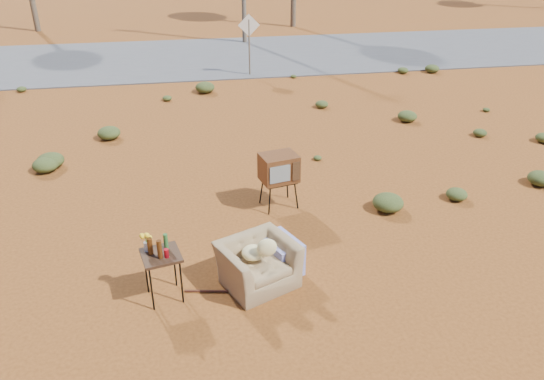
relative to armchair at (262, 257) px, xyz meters
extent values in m
plane|color=brown|center=(-0.07, 0.23, -0.46)|extent=(140.00, 140.00, 0.00)
cube|color=#565659|center=(-0.07, 15.23, -0.44)|extent=(140.00, 7.00, 0.04)
imported|color=#8D724D|center=(-0.08, -0.06, 0.03)|extent=(1.34, 1.13, 0.99)
ellipsoid|color=#E8D98E|center=(-0.15, -0.03, 0.11)|extent=(0.36, 0.36, 0.21)
ellipsoid|color=#E8D98E|center=(0.04, -0.21, 0.30)|extent=(0.32, 0.16, 0.32)
cube|color=navy|center=(0.36, 0.25, -0.17)|extent=(0.73, 0.87, 0.58)
cube|color=black|center=(0.71, 2.40, 0.11)|extent=(0.72, 0.60, 0.03)
cylinder|color=black|center=(0.47, 2.11, -0.18)|extent=(0.04, 0.04, 0.57)
cylinder|color=black|center=(1.04, 2.24, -0.18)|extent=(0.04, 0.04, 0.57)
cylinder|color=black|center=(0.38, 2.55, -0.18)|extent=(0.04, 0.04, 0.57)
cylinder|color=black|center=(0.94, 2.68, -0.18)|extent=(0.04, 0.04, 0.57)
cube|color=brown|center=(0.71, 2.40, 0.40)|extent=(0.81, 0.69, 0.55)
cube|color=slate|center=(0.67, 2.09, 0.40)|extent=(0.42, 0.11, 0.34)
cube|color=#472D19|center=(1.01, 2.17, 0.40)|extent=(0.16, 0.05, 0.39)
cube|color=#342113|center=(-1.56, -0.17, 0.33)|extent=(0.67, 0.67, 0.05)
cylinder|color=black|center=(-1.73, -0.44, -0.07)|extent=(0.03, 0.03, 0.79)
cylinder|color=black|center=(-1.29, -0.35, -0.07)|extent=(0.03, 0.03, 0.79)
cylinder|color=black|center=(-1.83, 0.00, -0.07)|extent=(0.03, 0.03, 0.79)
cylinder|color=black|center=(-1.39, 0.10, -0.07)|extent=(0.03, 0.03, 0.79)
cylinder|color=#44220B|center=(-1.70, -0.15, 0.50)|extent=(0.08, 0.08, 0.29)
cylinder|color=#44220B|center=(-1.56, -0.27, 0.51)|extent=(0.07, 0.07, 0.32)
cylinder|color=#2A5D28|center=(-1.47, -0.04, 0.48)|extent=(0.07, 0.07, 0.27)
cylinder|color=#B50E1C|center=(-1.47, -0.27, 0.42)|extent=(0.07, 0.07, 0.15)
cylinder|color=silver|center=(-1.76, -0.05, 0.43)|extent=(0.09, 0.09, 0.16)
ellipsoid|color=yellow|center=(-1.76, -0.05, 0.60)|extent=(0.18, 0.18, 0.14)
cylinder|color=#4A1D13|center=(-0.54, -0.23, -0.44)|extent=(1.47, 0.31, 0.04)
cylinder|color=brown|center=(1.43, 12.23, 0.54)|extent=(0.06, 0.06, 2.00)
cube|color=silver|center=(1.43, 12.23, 1.34)|extent=(0.78, 0.04, 0.78)
ellipsoid|color=#434F22|center=(4.43, 2.03, -0.34)|extent=(0.44, 0.44, 0.24)
ellipsoid|color=#434F22|center=(-3.07, 6.73, -0.30)|extent=(0.60, 0.60, 0.33)
ellipsoid|color=#434F22|center=(6.73, 5.23, -0.36)|extent=(0.36, 0.36, 0.20)
ellipsoid|color=#434F22|center=(3.13, 8.23, -0.35)|extent=(0.40, 0.40, 0.22)
ellipsoid|color=#434F22|center=(-1.57, 9.73, -0.38)|extent=(0.30, 0.30, 0.17)
camera|label=1|loc=(-1.03, -6.93, 4.88)|focal=35.00mm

